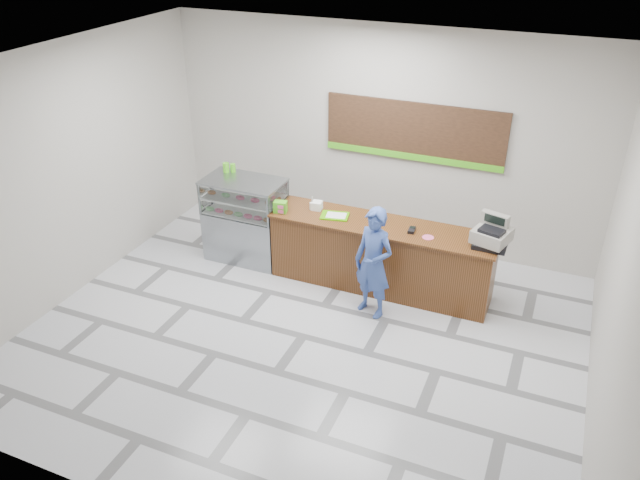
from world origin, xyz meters
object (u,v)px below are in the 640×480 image
at_px(sales_counter, 381,256).
at_px(cash_register, 492,235).
at_px(display_case, 245,219).
at_px(customer, 374,263).
at_px(serving_tray, 335,216).

relative_size(sales_counter, cash_register, 5.87).
xyz_separation_m(display_case, customer, (2.32, -0.67, 0.12)).
bearing_deg(cash_register, customer, -138.88).
bearing_deg(serving_tray, customer, -50.03).
height_order(sales_counter, display_case, display_case).
height_order(sales_counter, customer, customer).
relative_size(serving_tray, customer, 0.28).
distance_m(sales_counter, customer, 0.73).
height_order(display_case, serving_tray, display_case).
bearing_deg(customer, display_case, -176.82).
relative_size(sales_counter, display_case, 2.45).
xyz_separation_m(sales_counter, serving_tray, (-0.71, -0.03, 0.52)).
bearing_deg(cash_register, display_case, -164.38).
relative_size(cash_register, serving_tray, 1.25).
distance_m(cash_register, customer, 1.60).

